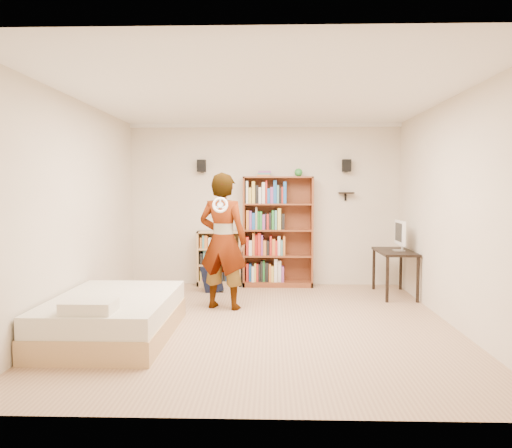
{
  "coord_description": "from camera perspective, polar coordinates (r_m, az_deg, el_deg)",
  "views": [
    {
      "loc": [
        0.1,
        -5.89,
        1.61
      ],
      "look_at": [
        -0.09,
        0.6,
        1.16
      ],
      "focal_mm": 35.0,
      "sensor_mm": 36.0,
      "label": 1
    }
  ],
  "objects": [
    {
      "name": "room_shell",
      "position": [
        5.89,
        0.71,
        5.46
      ],
      "size": [
        4.52,
        5.02,
        2.71
      ],
      "color": "beige",
      "rests_on": "ground"
    },
    {
      "name": "wii_wheel",
      "position": [
        6.34,
        -4.11,
        2.18
      ],
      "size": [
        0.2,
        0.08,
        0.21
      ],
      "primitive_type": "torus",
      "rotation": [
        1.36,
        0.0,
        0.0
      ],
      "color": "white",
      "rests_on": "person"
    },
    {
      "name": "imac",
      "position": [
        7.77,
        16.01,
        -1.3
      ],
      "size": [
        0.11,
        0.46,
        0.46
      ],
      "primitive_type": null,
      "rotation": [
        0.0,
        0.0,
        0.04
      ],
      "color": "white",
      "rests_on": "computer_desk"
    },
    {
      "name": "person",
      "position": [
        6.72,
        -3.8,
        -1.95
      ],
      "size": [
        0.76,
        0.61,
        1.83
      ],
      "primitive_type": "imported",
      "rotation": [
        0.0,
        0.0,
        2.86
      ],
      "color": "black",
      "rests_on": "ground"
    },
    {
      "name": "ground",
      "position": [
        6.11,
        0.7,
        -11.3
      ],
      "size": [
        4.5,
        5.0,
        0.01
      ],
      "primitive_type": "cube",
      "color": "tan",
      "rests_on": "ground"
    },
    {
      "name": "navy_bag",
      "position": [
        7.89,
        -5.05,
        -6.17
      ],
      "size": [
        0.34,
        0.24,
        0.44
      ],
      "primitive_type": null,
      "rotation": [
        0.0,
        0.0,
        0.1
      ],
      "color": "black",
      "rests_on": "ground"
    },
    {
      "name": "low_bookshelf",
      "position": [
        8.38,
        -4.21,
        -3.94
      ],
      "size": [
        0.73,
        0.27,
        0.91
      ],
      "primitive_type": null,
      "color": "tan",
      "rests_on": "ground"
    },
    {
      "name": "tall_bookshelf",
      "position": [
        8.25,
        2.52,
        -0.89
      ],
      "size": [
        1.15,
        0.33,
        1.82
      ],
      "primitive_type": null,
      "color": "brown",
      "rests_on": "ground"
    },
    {
      "name": "wall_shelf",
      "position": [
        8.4,
        10.26,
        3.52
      ],
      "size": [
        0.25,
        0.16,
        0.02
      ],
      "primitive_type": "cube",
      "color": "black",
      "rests_on": "room_shell"
    },
    {
      "name": "speaker_left",
      "position": [
        8.38,
        -6.25,
        6.63
      ],
      "size": [
        0.14,
        0.12,
        0.2
      ],
      "primitive_type": "cube",
      "color": "black",
      "rests_on": "room_shell"
    },
    {
      "name": "computer_desk",
      "position": [
        7.87,
        15.54,
        -5.42
      ],
      "size": [
        0.5,
        1.01,
        0.69
      ],
      "primitive_type": null,
      "color": "black",
      "rests_on": "ground"
    },
    {
      "name": "speaker_right",
      "position": [
        8.39,
        10.31,
        6.59
      ],
      "size": [
        0.14,
        0.12,
        0.2
      ],
      "primitive_type": "cube",
      "color": "black",
      "rests_on": "room_shell"
    },
    {
      "name": "crown_molding",
      "position": [
        5.99,
        0.72,
        14.18
      ],
      "size": [
        4.5,
        5.0,
        0.06
      ],
      "color": "white",
      "rests_on": "room_shell"
    },
    {
      "name": "daybed",
      "position": [
        5.72,
        -15.96,
        -9.58
      ],
      "size": [
        1.24,
        1.91,
        0.56
      ],
      "primitive_type": null,
      "color": "white",
      "rests_on": "ground"
    }
  ]
}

